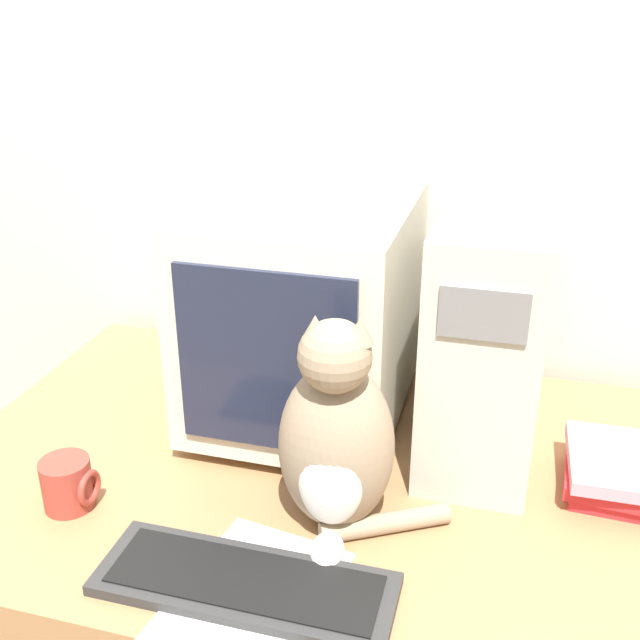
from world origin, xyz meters
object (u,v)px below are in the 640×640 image
Objects in this scene: keyboard at (245,584)px; book_stack at (613,472)px; cat at (337,440)px; pen at (186,544)px; mug at (69,484)px; crt_monitor at (306,310)px; computer_tower at (487,328)px.

book_stack is at bearing 36.19° from keyboard.
cat is 2.66× the size of pen.
book_stack is at bearing 26.67° from pen.
book_stack is 2.25× the size of mug.
book_stack is 0.73m from pen.
keyboard is (0.05, -0.50, -0.22)m from crt_monitor.
keyboard is at bearing -119.84° from computer_tower.
cat is 0.50m from book_stack.
mug is at bearing -162.07° from book_stack.
computer_tower reaches higher than crt_monitor.
keyboard is at bearing -143.81° from book_stack.
crt_monitor is at bearing 53.24° from mug.
crt_monitor is 3.41× the size of pen.
crt_monitor is 1.10× the size of keyboard.
book_stack is at bearing 17.93° from mug.
cat is 4.23× the size of mug.
computer_tower reaches higher than pen.
keyboard is 3.09× the size of pen.
pen is at bearing 153.56° from keyboard.
crt_monitor is at bearing 107.33° from cat.
cat is (0.15, -0.33, -0.07)m from crt_monitor.
crt_monitor is 0.50m from pen.
crt_monitor is 0.62m from book_stack.
pen is at bearing -158.21° from cat.
cat is 1.88× the size of book_stack.
mug is at bearing 163.80° from keyboard.
mug is (-0.23, 0.04, 0.04)m from pen.
mug is (-0.35, 0.10, 0.03)m from keyboard.
cat reaches higher than keyboard.
crt_monitor reaches higher than pen.
pen is at bearing -132.71° from computer_tower.
book_stack is 0.93m from mug.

